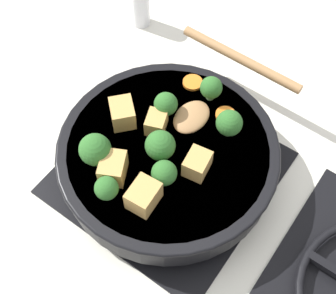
{
  "coord_description": "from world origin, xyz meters",
  "views": [
    {
      "loc": [
        0.3,
        0.21,
        0.66
      ],
      "look_at": [
        0.0,
        0.0,
        0.08
      ],
      "focal_mm": 50.0,
      "sensor_mm": 36.0,
      "label": 1
    }
  ],
  "objects": [
    {
      "name": "ground_plane",
      "position": [
        0.0,
        0.0,
        0.0
      ],
      "size": [
        2.4,
        2.4,
        0.0
      ],
      "primitive_type": "plane",
      "color": "silver"
    },
    {
      "name": "front_burner_grate",
      "position": [
        0.0,
        0.0,
        0.01
      ],
      "size": [
        0.31,
        0.31,
        0.03
      ],
      "color": "black",
      "rests_on": "ground_plane"
    },
    {
      "name": "skillet_pan",
      "position": [
        0.0,
        0.0,
        0.06
      ],
      "size": [
        0.45,
        0.41,
        0.05
      ],
      "color": "black",
      "rests_on": "front_burner_grate"
    },
    {
      "name": "wooden_spoon",
      "position": [
        -0.14,
        0.0,
        0.09
      ],
      "size": [
        0.19,
        0.22,
        0.02
      ],
      "color": "#A87A4C",
      "rests_on": "skillet_pan"
    },
    {
      "name": "tofu_cube_center_large",
      "position": [
        0.01,
        0.06,
        0.09
      ],
      "size": [
        0.04,
        0.04,
        0.03
      ],
      "primitive_type": "cube",
      "rotation": [
        0.0,
        0.0,
        0.15
      ],
      "color": "tan",
      "rests_on": "skillet_pan"
    },
    {
      "name": "tofu_cube_near_handle",
      "position": [
        0.08,
        -0.04,
        0.1
      ],
      "size": [
        0.05,
        0.05,
        0.03
      ],
      "primitive_type": "cube",
      "rotation": [
        0.0,
        0.0,
        0.47
      ],
      "color": "tan",
      "rests_on": "skillet_pan"
    },
    {
      "name": "tofu_cube_east_chunk",
      "position": [
        0.09,
        0.03,
        0.1
      ],
      "size": [
        0.05,
        0.04,
        0.04
      ],
      "primitive_type": "cube",
      "rotation": [
        0.0,
        0.0,
        3.22
      ],
      "color": "tan",
      "rests_on": "skillet_pan"
    },
    {
      "name": "tofu_cube_west_chunk",
      "position": [
        -0.02,
        -0.03,
        0.09
      ],
      "size": [
        0.04,
        0.04,
        0.03
      ],
      "primitive_type": "cube",
      "rotation": [
        0.0,
        0.0,
        3.51
      ],
      "color": "tan",
      "rests_on": "skillet_pan"
    },
    {
      "name": "tofu_cube_back_piece",
      "position": [
        0.0,
        -0.08,
        0.1
      ],
      "size": [
        0.05,
        0.06,
        0.03
      ],
      "primitive_type": "cube",
      "rotation": [
        0.0,
        0.0,
        3.98
      ],
      "color": "tan",
      "rests_on": "skillet_pan"
    },
    {
      "name": "broccoli_floret_near_spoon",
      "position": [
        0.05,
        0.03,
        0.1
      ],
      "size": [
        0.04,
        0.04,
        0.04
      ],
      "color": "#709956",
      "rests_on": "skillet_pan"
    },
    {
      "name": "broccoli_floret_center_top",
      "position": [
        -0.07,
        0.06,
        0.11
      ],
      "size": [
        0.04,
        0.04,
        0.05
      ],
      "color": "#709956",
      "rests_on": "skillet_pan"
    },
    {
      "name": "broccoli_floret_east_rim",
      "position": [
        -0.11,
        -0.0,
        0.1
      ],
      "size": [
        0.03,
        0.03,
        0.04
      ],
      "color": "#709956",
      "rests_on": "skillet_pan"
    },
    {
      "name": "broccoli_floret_west_rim",
      "position": [
        0.11,
        -0.02,
        0.1
      ],
      "size": [
        0.03,
        0.03,
        0.04
      ],
      "color": "#709956",
      "rests_on": "skillet_pan"
    },
    {
      "name": "broccoli_floret_north_edge",
      "position": [
        -0.05,
        -0.04,
        0.1
      ],
      "size": [
        0.04,
        0.04,
        0.04
      ],
      "color": "#709956",
      "rests_on": "skillet_pan"
    },
    {
      "name": "broccoli_floret_south_cluster",
      "position": [
        0.08,
        -0.07,
        0.11
      ],
      "size": [
        0.05,
        0.05,
        0.05
      ],
      "color": "#709956",
      "rests_on": "skillet_pan"
    },
    {
      "name": "broccoli_floret_mid_floret",
      "position": [
        0.02,
        -0.0,
        0.11
      ],
      "size": [
        0.04,
        0.04,
        0.05
      ],
      "color": "#709956",
      "rests_on": "skillet_pan"
    },
    {
      "name": "carrot_slice_orange_thin",
      "position": [
        -0.12,
        -0.04,
        0.08
      ],
      "size": [
        0.03,
        0.03,
        0.01
      ],
      "primitive_type": "cylinder",
      "color": "orange",
      "rests_on": "skillet_pan"
    },
    {
      "name": "carrot_slice_near_center",
      "position": [
        -0.1,
        0.04,
        0.08
      ],
      "size": [
        0.03,
        0.03,
        0.01
      ],
      "primitive_type": "cylinder",
      "color": "orange",
      "rests_on": "skillet_pan"
    },
    {
      "name": "salt_shaker",
      "position": [
        -0.25,
        -0.25,
        0.04
      ],
      "size": [
        0.04,
        0.04,
        0.09
      ],
      "color": "white",
      "rests_on": "ground_plane"
    }
  ]
}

